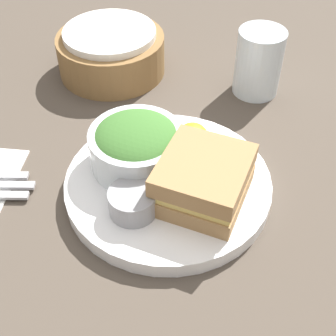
{
  "coord_description": "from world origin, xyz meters",
  "views": [
    {
      "loc": [
        0.05,
        -0.42,
        0.46
      ],
      "look_at": [
        0.0,
        0.0,
        0.04
      ],
      "focal_mm": 50.0,
      "sensor_mm": 36.0,
      "label": 1
    }
  ],
  "objects_px": {
    "plate": "(168,185)",
    "salad_bowl": "(136,145)",
    "sandwich": "(203,180)",
    "drink_glass": "(259,62)",
    "dressing_cup": "(133,202)",
    "bread_basket": "(111,52)"
  },
  "relations": [
    {
      "from": "plate",
      "to": "sandwich",
      "type": "bearing_deg",
      "value": -28.4
    },
    {
      "from": "drink_glass",
      "to": "sandwich",
      "type": "bearing_deg",
      "value": -104.78
    },
    {
      "from": "salad_bowl",
      "to": "plate",
      "type": "bearing_deg",
      "value": -29.31
    },
    {
      "from": "dressing_cup",
      "to": "drink_glass",
      "type": "relative_size",
      "value": 0.55
    },
    {
      "from": "salad_bowl",
      "to": "drink_glass",
      "type": "distance_m",
      "value": 0.27
    },
    {
      "from": "salad_bowl",
      "to": "drink_glass",
      "type": "height_order",
      "value": "drink_glass"
    },
    {
      "from": "salad_bowl",
      "to": "dressing_cup",
      "type": "xyz_separation_m",
      "value": [
        0.01,
        -0.08,
        -0.02
      ]
    },
    {
      "from": "dressing_cup",
      "to": "bread_basket",
      "type": "distance_m",
      "value": 0.35
    },
    {
      "from": "dressing_cup",
      "to": "drink_glass",
      "type": "distance_m",
      "value": 0.34
    },
    {
      "from": "plate",
      "to": "salad_bowl",
      "type": "distance_m",
      "value": 0.07
    },
    {
      "from": "sandwich",
      "to": "bread_basket",
      "type": "bearing_deg",
      "value": 120.64
    },
    {
      "from": "plate",
      "to": "salad_bowl",
      "type": "relative_size",
      "value": 2.18
    },
    {
      "from": "dressing_cup",
      "to": "bread_basket",
      "type": "height_order",
      "value": "bread_basket"
    },
    {
      "from": "plate",
      "to": "drink_glass",
      "type": "bearing_deg",
      "value": 64.37
    },
    {
      "from": "drink_glass",
      "to": "bread_basket",
      "type": "bearing_deg",
      "value": 173.11
    },
    {
      "from": "salad_bowl",
      "to": "dressing_cup",
      "type": "distance_m",
      "value": 0.09
    },
    {
      "from": "sandwich",
      "to": "plate",
      "type": "bearing_deg",
      "value": 151.6
    },
    {
      "from": "plate",
      "to": "drink_glass",
      "type": "distance_m",
      "value": 0.28
    },
    {
      "from": "drink_glass",
      "to": "plate",
      "type": "bearing_deg",
      "value": -115.63
    },
    {
      "from": "salad_bowl",
      "to": "bread_basket",
      "type": "height_order",
      "value": "salad_bowl"
    },
    {
      "from": "plate",
      "to": "salad_bowl",
      "type": "bearing_deg",
      "value": 150.69
    },
    {
      "from": "plate",
      "to": "bread_basket",
      "type": "xyz_separation_m",
      "value": [
        -0.13,
        0.28,
        0.03
      ]
    }
  ]
}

